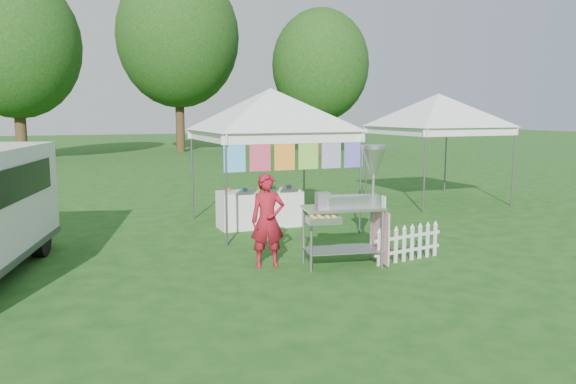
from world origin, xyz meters
name	(u,v)px	position (x,y,z in m)	size (l,w,h in m)	color
ground	(346,265)	(0.00, 0.00, 0.00)	(120.00, 120.00, 0.00)	#174614
canopy_main	(271,89)	(0.00, 3.49, 2.99)	(4.24, 4.24, 3.45)	#59595E
canopy_right	(439,94)	(5.50, 5.00, 2.99)	(4.24, 4.24, 3.45)	#59595E
tree_left	(15,45)	(-6.00, 24.00, 5.83)	(6.40, 6.40, 9.53)	#3E2616
tree_mid	(178,37)	(3.00, 28.00, 7.14)	(7.60, 7.60, 11.52)	#3E2616
tree_right	(320,66)	(10.00, 22.00, 5.18)	(5.60, 5.60, 8.42)	#3E2616
donut_cart	(355,195)	(0.14, -0.02, 1.15)	(1.54, 0.95, 1.96)	gray
vendor	(268,221)	(-1.21, 0.43, 0.76)	(0.55, 0.36, 1.51)	maroon
picket_fence	(408,244)	(1.10, -0.14, 0.29)	(1.43, 0.25, 0.56)	silver
display_table	(260,209)	(-0.26, 3.51, 0.40)	(1.80, 0.70, 0.80)	white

